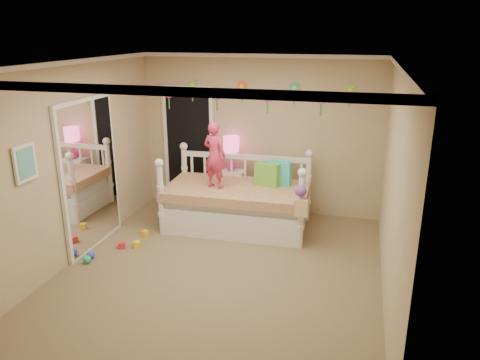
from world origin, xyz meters
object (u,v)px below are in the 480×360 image
(daybed, at_px, (237,191))
(table_lamp, at_px, (231,148))
(child, at_px, (215,155))
(nightstand, at_px, (231,190))

(daybed, xyz_separation_m, table_lamp, (-0.27, 0.64, 0.50))
(table_lamp, bearing_deg, child, -93.04)
(daybed, relative_size, table_lamp, 3.79)
(nightstand, distance_m, table_lamp, 0.74)
(child, height_order, nightstand, child)
(nightstand, xyz_separation_m, table_lamp, (0.00, 0.00, 0.74))
(child, xyz_separation_m, table_lamp, (0.04, 0.76, -0.07))
(daybed, relative_size, nightstand, 3.10)
(child, xyz_separation_m, nightstand, (0.04, 0.76, -0.82))
(daybed, bearing_deg, table_lamp, 111.53)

